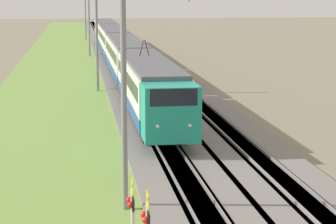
{
  "coord_description": "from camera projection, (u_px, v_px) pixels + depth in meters",
  "views": [
    {
      "loc": [
        -15.92,
        4.56,
        8.25
      ],
      "look_at": [
        16.64,
        0.0,
        2.25
      ],
      "focal_mm": 70.0,
      "sensor_mm": 36.0,
      "label": 1
    }
  ],
  "objects": [
    {
      "name": "track_main",
      "position": [
        122.0,
        74.0,
        66.29
      ],
      "size": [
        240.0,
        1.57,
        0.45
      ],
      "color": "#4C4238",
      "rests_on": "ground"
    },
    {
      "name": "catenary_mast_distant",
      "position": [
        86.0,
        14.0,
        114.8
      ],
      "size": [
        0.22,
        2.56,
        8.84
      ],
      "color": "slate",
      "rests_on": "ground"
    },
    {
      "name": "ballast_main",
      "position": [
        122.0,
        74.0,
        66.29
      ],
      "size": [
        240.0,
        4.4,
        0.3
      ],
      "color": "slate",
      "rests_on": "ground"
    },
    {
      "name": "track_adjacent",
      "position": [
        163.0,
        73.0,
        66.85
      ],
      "size": [
        240.0,
        1.57,
        0.45
      ],
      "color": "#4C4238",
      "rests_on": "ground"
    },
    {
      "name": "catenary_mast_near",
      "position": [
        125.0,
        89.0,
        24.17
      ],
      "size": [
        0.22,
        2.56,
        9.18
      ],
      "color": "slate",
      "rests_on": "ground"
    },
    {
      "name": "catenary_mast_far",
      "position": [
        90.0,
        23.0,
        84.63
      ],
      "size": [
        0.22,
        2.56,
        8.56
      ],
      "color": "slate",
      "rests_on": "ground"
    },
    {
      "name": "crossing_signal_aux",
      "position": [
        132.0,
        218.0,
        18.87
      ],
      "size": [
        0.7,
        0.23,
        3.04
      ],
      "rotation": [
        0.0,
        0.0,
        1.57
      ],
      "color": "beige",
      "rests_on": "ground"
    },
    {
      "name": "ballast_adjacent",
      "position": [
        163.0,
        73.0,
        66.86
      ],
      "size": [
        240.0,
        4.4,
        0.3
      ],
      "color": "slate",
      "rests_on": "ground"
    },
    {
      "name": "catenary_mast_mid",
      "position": [
        97.0,
        37.0,
        54.4
      ],
      "size": [
        0.22,
        2.56,
        8.9
      ],
      "color": "slate",
      "rests_on": "ground"
    },
    {
      "name": "passenger_train",
      "position": [
        119.0,
        47.0,
        71.02
      ],
      "size": [
        80.72,
        2.89,
        5.12
      ],
      "rotation": [
        0.0,
        0.0,
        3.14
      ],
      "color": "teal",
      "rests_on": "ground"
    },
    {
      "name": "grass_verge",
      "position": [
        61.0,
        76.0,
        65.47
      ],
      "size": [
        240.0,
        10.4,
        0.12
      ],
      "color": "olive",
      "rests_on": "ground"
    }
  ]
}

